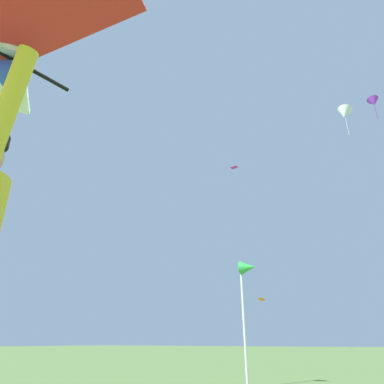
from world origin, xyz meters
name	(u,v)px	position (x,y,z in m)	size (l,w,h in m)	color
distant_kite_purple_mid_left	(374,102)	(2.28, 22.03, 15.58)	(1.01, 1.05, 1.73)	purple
distant_kite_magenta_overhead_distant	(234,167)	(-10.63, 27.02, 16.53)	(0.96, 0.96, 0.21)	#DB2393
distant_kite_white_high_right	(344,113)	(0.25, 24.01, 16.72)	(1.41, 1.48, 2.60)	white
distant_kite_orange_low_left	(262,299)	(-9.55, 28.83, 4.10)	(0.71, 0.69, 0.30)	orange
marker_flag	(247,276)	(-0.48, 5.34, 1.75)	(0.30, 0.24, 2.02)	silver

